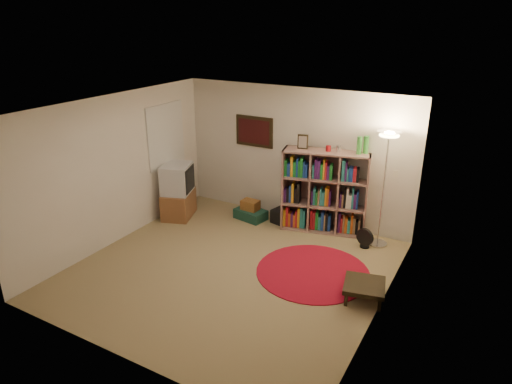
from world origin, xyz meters
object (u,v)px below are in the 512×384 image
floor_lamp (387,152)px  side_table (364,286)px  tv_stand (178,192)px  floor_fan (365,238)px  bookshelf (323,193)px  suitcase (251,214)px

floor_lamp → side_table: bearing=-81.1°
tv_stand → side_table: 4.09m
floor_fan → side_table: size_ratio=0.53×
bookshelf → side_table: bearing=-67.1°
bookshelf → side_table: bookshelf is taller
floor_fan → tv_stand: (-3.53, -0.50, 0.33)m
floor_fan → side_table: floor_fan is taller
suitcase → floor_fan: bearing=8.8°
bookshelf → floor_fan: (0.89, -0.29, -0.55)m
suitcase → bookshelf: bearing=19.9°
bookshelf → tv_stand: bearing=-177.1°
floor_lamp → floor_fan: 1.50m
floor_lamp → suitcase: 2.88m
suitcase → side_table: size_ratio=0.97×
floor_lamp → tv_stand: floor_lamp is taller
floor_lamp → tv_stand: bearing=-169.0°
floor_fan → suitcase: size_ratio=0.54×
suitcase → side_table: (2.69, -1.55, 0.12)m
side_table → suitcase: bearing=150.1°
bookshelf → floor_lamp: bearing=-17.9°
floor_fan → suitcase: floor_fan is taller
floor_lamp → floor_fan: (-0.17, -0.22, -1.47)m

